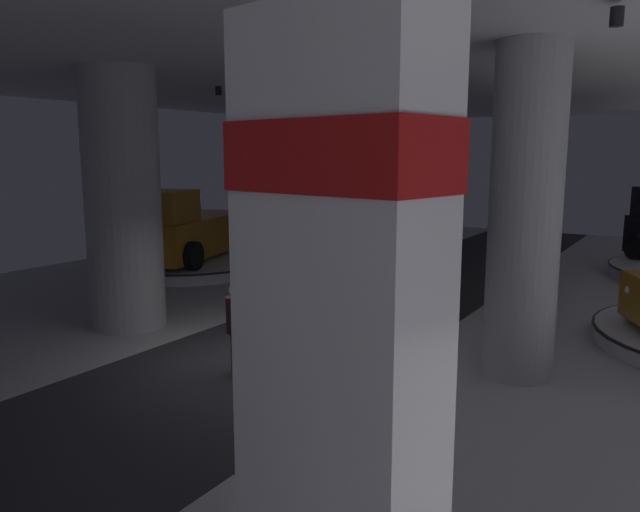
# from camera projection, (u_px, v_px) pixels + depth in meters

# --- Properties ---
(ground) EXTENTS (24.00, 44.00, 0.06)m
(ground) POSITION_uv_depth(u_px,v_px,m) (260.00, 362.00, 11.17)
(ground) COLOR #B2B2B7
(ceiling_with_spotlights) EXTENTS (24.00, 44.00, 0.39)m
(ceiling_with_spotlights) POSITION_uv_depth(u_px,v_px,m) (255.00, 44.00, 10.25)
(ceiling_with_spotlights) COLOR silver
(column_right) EXTENTS (1.17, 1.17, 5.50)m
(column_right) POSITION_uv_depth(u_px,v_px,m) (525.00, 214.00, 10.03)
(column_right) COLOR #ADADB2
(column_right) RESTS_ON ground
(column_left) EXTENTS (1.59, 1.59, 5.50)m
(column_left) POSITION_uv_depth(u_px,v_px,m) (123.00, 200.00, 12.98)
(column_left) COLOR #ADADB2
(column_left) RESTS_ON ground
(brand_sign_pylon) EXTENTS (1.36, 0.85, 4.46)m
(brand_sign_pylon) POSITION_uv_depth(u_px,v_px,m) (339.00, 421.00, 3.32)
(brand_sign_pylon) COLOR slate
(brand_sign_pylon) RESTS_ON ground
(display_platform_mid_left) EXTENTS (5.68, 5.68, 0.37)m
(display_platform_mid_left) POSITION_uv_depth(u_px,v_px,m) (188.00, 263.00, 19.99)
(display_platform_mid_left) COLOR silver
(display_platform_mid_left) RESTS_ON ground
(pickup_truck_mid_left) EXTENTS (3.81, 5.68, 2.30)m
(pickup_truck_mid_left) POSITION_uv_depth(u_px,v_px,m) (182.00, 231.00, 19.51)
(pickup_truck_mid_left) COLOR #B77519
(pickup_truck_mid_left) RESTS_ON display_platform_mid_left
(display_platform_deep_left) EXTENTS (6.02, 6.02, 0.28)m
(display_platform_deep_left) POSITION_uv_depth(u_px,v_px,m) (396.00, 226.00, 30.37)
(display_platform_deep_left) COLOR #B7B7BC
(display_platform_deep_left) RESTS_ON ground
(display_car_deep_left) EXTENTS (4.10, 4.36, 1.71)m
(display_car_deep_left) POSITION_uv_depth(u_px,v_px,m) (396.00, 209.00, 30.21)
(display_car_deep_left) COLOR silver
(display_car_deep_left) RESTS_ON display_platform_deep_left
(display_platform_far_left) EXTENTS (5.68, 5.68, 0.26)m
(display_platform_far_left) POSITION_uv_depth(u_px,v_px,m) (297.00, 241.00, 25.36)
(display_platform_far_left) COLOR silver
(display_platform_far_left) RESTS_ON ground
(pickup_truck_far_left) EXTENTS (4.66, 5.60, 2.30)m
(pickup_truck_far_left) POSITION_uv_depth(u_px,v_px,m) (297.00, 215.00, 25.50)
(pickup_truck_far_left) COLOR navy
(pickup_truck_far_left) RESTS_ON display_platform_far_left
(visitor_walking_near) EXTENTS (0.32, 0.32, 1.59)m
(visitor_walking_near) POSITION_uv_depth(u_px,v_px,m) (236.00, 324.00, 10.29)
(visitor_walking_near) COLOR black
(visitor_walking_near) RESTS_ON ground
(visitor_walking_far) EXTENTS (0.32, 0.32, 1.59)m
(visitor_walking_far) POSITION_uv_depth(u_px,v_px,m) (453.00, 267.00, 15.48)
(visitor_walking_far) COLOR black
(visitor_walking_far) RESTS_ON ground
(stanchion_b) EXTENTS (0.28, 0.28, 1.01)m
(stanchion_b) POSITION_uv_depth(u_px,v_px,m) (450.00, 333.00, 11.62)
(stanchion_b) COLOR #333338
(stanchion_b) RESTS_ON ground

